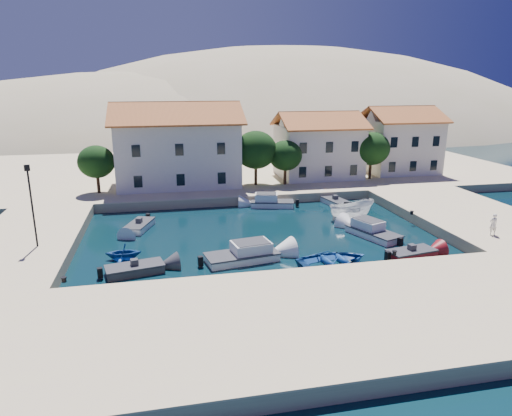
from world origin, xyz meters
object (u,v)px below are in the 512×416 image
(building_left, at_px, (177,143))
(building_right, at_px, (400,139))
(building_mid, at_px, (318,144))
(cabin_cruiser_east, at_px, (373,232))
(lamppost, at_px, (31,198))
(cabin_cruiser_south, at_px, (242,255))
(pedestrian, at_px, (493,224))
(rowboat_south, at_px, (333,266))
(boat_east, at_px, (351,218))

(building_left, relative_size, building_right, 1.56)
(building_mid, height_order, cabin_cruiser_east, building_mid)
(building_mid, relative_size, lamppost, 1.69)
(cabin_cruiser_south, xyz_separation_m, cabin_cruiser_east, (12.08, 3.02, -0.00))
(building_right, height_order, pedestrian, building_right)
(building_right, bearing_deg, cabin_cruiser_east, -122.50)
(building_left, xyz_separation_m, building_mid, (18.00, 1.00, -0.71))
(rowboat_south, bearing_deg, building_left, 13.55)
(building_right, relative_size, pedestrian, 5.29)
(building_right, bearing_deg, building_mid, -175.24)
(lamppost, bearing_deg, building_mid, 35.45)
(building_right, height_order, cabin_cruiser_east, building_right)
(rowboat_south, bearing_deg, lamppost, 67.30)
(boat_east, distance_m, pedestrian, 12.73)
(cabin_cruiser_south, xyz_separation_m, pedestrian, (20.43, -1.10, 1.42))
(building_mid, distance_m, cabin_cruiser_south, 28.93)
(building_left, height_order, cabin_cruiser_east, building_left)
(cabin_cruiser_south, bearing_deg, building_mid, 50.15)
(building_mid, height_order, pedestrian, building_mid)
(cabin_cruiser_south, relative_size, boat_east, 1.16)
(building_mid, relative_size, boat_east, 2.13)
(building_mid, xyz_separation_m, cabin_cruiser_south, (-14.47, -24.60, -4.75))
(rowboat_south, height_order, boat_east, boat_east)
(building_mid, xyz_separation_m, boat_east, (-1.97, -15.92, -5.22))
(building_left, distance_m, lamppost, 23.10)
(building_left, height_order, cabin_cruiser_south, building_left)
(pedestrian, bearing_deg, building_left, -41.38)
(building_left, relative_size, lamppost, 2.36)
(cabin_cruiser_east, height_order, boat_east, cabin_cruiser_east)
(building_mid, height_order, cabin_cruiser_south, building_mid)
(building_mid, xyz_separation_m, cabin_cruiser_east, (-2.39, -21.58, -4.75))
(building_mid, distance_m, cabin_cruiser_east, 22.23)
(cabin_cruiser_south, height_order, cabin_cruiser_east, same)
(building_left, height_order, boat_east, building_left)
(rowboat_south, relative_size, pedestrian, 3.00)
(lamppost, height_order, cabin_cruiser_east, lamppost)
(cabin_cruiser_east, bearing_deg, pedestrian, -136.55)
(building_right, height_order, rowboat_south, building_right)
(cabin_cruiser_east, distance_m, boat_east, 5.69)
(building_left, xyz_separation_m, building_right, (30.00, 2.00, -0.46))
(rowboat_south, height_order, cabin_cruiser_east, cabin_cruiser_east)
(building_left, relative_size, building_mid, 1.40)
(boat_east, bearing_deg, cabin_cruiser_south, 114.90)
(cabin_cruiser_south, bearing_deg, rowboat_south, -29.15)
(building_right, relative_size, cabin_cruiser_south, 1.65)
(building_left, xyz_separation_m, cabin_cruiser_east, (15.61, -20.58, -5.46))
(building_mid, xyz_separation_m, pedestrian, (5.96, -25.70, -3.33))
(building_left, bearing_deg, pedestrian, -45.87)
(lamppost, xyz_separation_m, rowboat_south, (21.37, -5.88, -4.75))
(boat_east, height_order, pedestrian, pedestrian)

